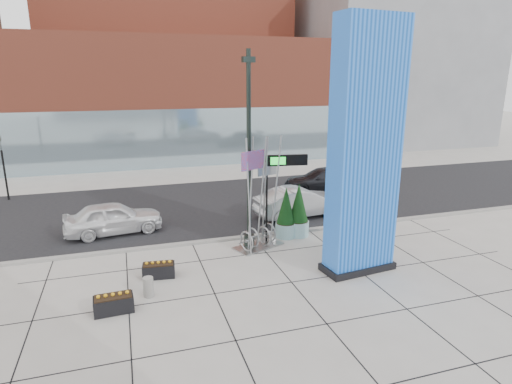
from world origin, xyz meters
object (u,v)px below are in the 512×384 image
object	(u,v)px
lamp_post	(249,171)
car_white_west	(114,218)
concrete_bollard	(148,287)
blue_pylon	(365,155)
overhead_street_sign	(282,167)
car_silver_mid	(299,202)
public_art_sculpture	(259,219)

from	to	relation	value
lamp_post	car_white_west	size ratio (longest dim) A/B	1.86
concrete_bollard	car_white_west	world-z (taller)	car_white_west
blue_pylon	car_white_west	bearing A→B (deg)	135.50
concrete_bollard	overhead_street_sign	size ratio (longest dim) A/B	0.17
concrete_bollard	blue_pylon	bearing A→B (deg)	-1.85
lamp_post	car_silver_mid	world-z (taller)	lamp_post
public_art_sculpture	car_white_west	world-z (taller)	public_art_sculpture
car_silver_mid	concrete_bollard	bearing A→B (deg)	121.99
car_white_west	car_silver_mid	size ratio (longest dim) A/B	0.93
lamp_post	public_art_sculpture	distance (m)	2.28
blue_pylon	car_white_west	distance (m)	12.62
blue_pylon	overhead_street_sign	world-z (taller)	blue_pylon
overhead_street_sign	car_silver_mid	world-z (taller)	overhead_street_sign
public_art_sculpture	car_silver_mid	world-z (taller)	public_art_sculpture
blue_pylon	overhead_street_sign	bearing A→B (deg)	108.98
blue_pylon	car_white_west	xyz separation A→B (m)	(-9.49, 7.34, -3.93)
public_art_sculpture	car_white_west	bearing A→B (deg)	126.58
concrete_bollard	lamp_post	bearing A→B (deg)	35.84
lamp_post	overhead_street_sign	size ratio (longest dim) A/B	2.09
concrete_bollard	car_white_west	size ratio (longest dim) A/B	0.15
concrete_bollard	overhead_street_sign	world-z (taller)	overhead_street_sign
public_art_sculpture	car_white_west	size ratio (longest dim) A/B	1.09
car_silver_mid	overhead_street_sign	bearing A→B (deg)	137.96
lamp_post	car_silver_mid	xyz separation A→B (m)	(3.91, 3.30, -2.75)
car_silver_mid	blue_pylon	bearing A→B (deg)	170.82
lamp_post	public_art_sculpture	size ratio (longest dim) A/B	1.70
public_art_sculpture	overhead_street_sign	size ratio (longest dim) A/B	1.22
public_art_sculpture	car_silver_mid	size ratio (longest dim) A/B	1.02
lamp_post	concrete_bollard	size ratio (longest dim) A/B	12.15
lamp_post	car_white_west	bearing A→B (deg)	148.89
lamp_post	car_silver_mid	bearing A→B (deg)	40.23
blue_pylon	public_art_sculpture	distance (m)	5.78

